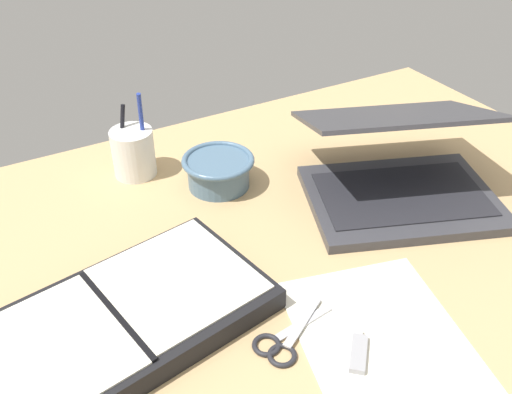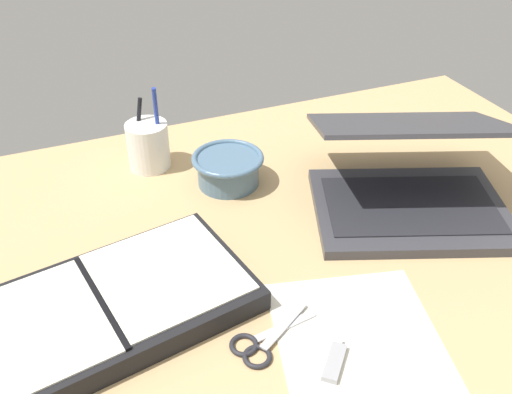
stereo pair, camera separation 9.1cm
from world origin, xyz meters
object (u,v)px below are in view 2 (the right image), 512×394
object	(u,v)px
scissors	(259,344)
bowl	(226,169)
pen_cup	(148,145)
planner	(102,310)
laptop	(409,179)

from	to	relation	value
scissors	bowl	bearing A→B (deg)	56.34
pen_cup	scissors	bearing A→B (deg)	-87.11
bowl	planner	size ratio (longest dim) A/B	0.30
laptop	bowl	size ratio (longest dim) A/B	3.13
bowl	scissors	world-z (taller)	bowl
pen_cup	laptop	bearing A→B (deg)	-37.50
bowl	pen_cup	world-z (taller)	pen_cup
pen_cup	planner	world-z (taller)	pen_cup
laptop	planner	xyz separation A→B (cm)	(-54.57, -7.31, -3.50)
laptop	planner	bearing A→B (deg)	-151.75
planner	scissors	xyz separation A→B (cm)	(18.12, -12.66, -1.43)
laptop	bowl	xyz separation A→B (cm)	(-27.28, 18.35, -1.98)
laptop	scissors	bearing A→B (deg)	-130.66
bowl	scissors	bearing A→B (deg)	-103.47
laptop	pen_cup	xyz separation A→B (cm)	(-38.97, 29.90, -0.57)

